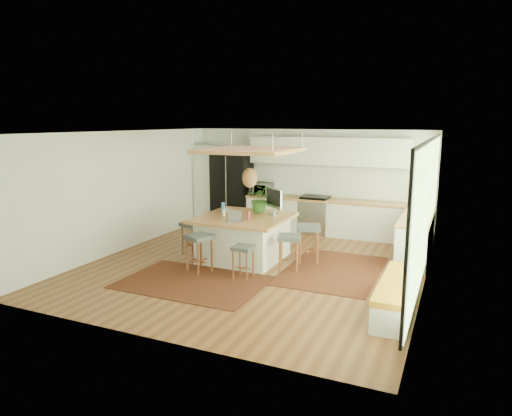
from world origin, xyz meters
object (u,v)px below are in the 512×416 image
at_px(stool_left_side, 193,239).
at_px(stool_right_front, 289,253).
at_px(island, 244,238).
at_px(laptop, 233,216).
at_px(island_plant, 260,202).
at_px(stool_near_left, 199,255).
at_px(monitor, 274,203).
at_px(fridge, 233,193).
at_px(microwave, 261,187).
at_px(stool_right_back, 308,246).
at_px(stool_near_right, 243,260).

bearing_deg(stool_left_side, stool_right_front, -5.36).
relative_size(island, laptop, 5.69).
relative_size(stool_right_front, island_plant, 1.19).
bearing_deg(stool_near_left, island_plant, 72.73).
relative_size(stool_near_left, monitor, 1.20).
height_order(fridge, island_plant, fridge).
xyz_separation_m(stool_left_side, microwave, (0.34, 3.00, 0.77)).
bearing_deg(stool_near_left, island, 70.76).
distance_m(island, laptop, 0.80).
relative_size(stool_right_back, laptop, 2.43).
xyz_separation_m(fridge, stool_right_back, (3.03, -2.54, -0.57)).
bearing_deg(microwave, stool_near_left, -79.76).
relative_size(island, island_plant, 3.06).
distance_m(stool_near_left, island_plant, 1.99).
distance_m(laptop, island_plant, 1.14).
bearing_deg(stool_right_front, island_plant, 137.49).
height_order(stool_near_right, microwave, microwave).
xyz_separation_m(stool_right_back, island_plant, (-1.20, 0.25, 0.81)).
relative_size(stool_left_side, island_plant, 1.20).
height_order(stool_near_left, microwave, microwave).
height_order(monitor, microwave, monitor).
distance_m(laptop, microwave, 3.52).
xyz_separation_m(monitor, microwave, (-1.35, 2.42, -0.06)).
bearing_deg(island_plant, stool_near_right, -77.09).
relative_size(stool_right_front, monitor, 1.14).
bearing_deg(laptop, stool_right_back, 34.62).
xyz_separation_m(microwave, island_plant, (0.97, -2.28, 0.04)).
height_order(stool_right_front, monitor, monitor).
distance_m(island, stool_right_front, 1.21).
height_order(stool_near_left, laptop, laptop).
xyz_separation_m(stool_near_left, laptop, (0.43, 0.60, 0.70)).
relative_size(stool_near_left, island_plant, 1.25).
height_order(island, stool_right_front, island).
bearing_deg(fridge, monitor, -48.52).
distance_m(fridge, laptop, 3.83).
height_order(stool_near_right, island_plant, island_plant).
distance_m(stool_near_right, stool_left_side, 1.96).
height_order(stool_right_back, stool_left_side, stool_right_back).
height_order(fridge, laptop, fridge).
distance_m(island, stool_near_right, 1.24).
distance_m(stool_near_left, laptop, 1.01).
bearing_deg(stool_right_back, fridge, 140.04).
relative_size(island, microwave, 3.09).
bearing_deg(stool_near_right, island_plant, 102.91).
distance_m(stool_near_right, stool_right_back, 1.65).
height_order(stool_right_back, microwave, microwave).
xyz_separation_m(stool_right_front, monitor, (-0.64, 0.80, 0.83)).
relative_size(stool_near_right, stool_right_front, 0.87).
bearing_deg(island_plant, stool_right_front, -42.51).
relative_size(stool_near_left, stool_right_front, 1.05).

